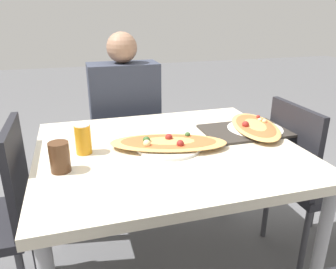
{
  "coord_description": "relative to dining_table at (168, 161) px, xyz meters",
  "views": [
    {
      "loc": [
        -0.37,
        -1.27,
        1.29
      ],
      "look_at": [
        -0.0,
        -0.0,
        0.79
      ],
      "focal_mm": 35.0,
      "sensor_mm": 36.0,
      "label": 1
    }
  ],
  "objects": [
    {
      "name": "person_seated",
      "position": [
        -0.08,
        0.7,
        0.03
      ],
      "size": [
        0.42,
        0.24,
        1.17
      ],
      "rotation": [
        0.0,
        0.0,
        3.14
      ],
      "color": "#2D2D38",
      "rests_on": "ground_plane"
    },
    {
      "name": "drink_glass",
      "position": [
        -0.45,
        -0.11,
        0.13
      ],
      "size": [
        0.07,
        0.07,
        0.11
      ],
      "color": "#4C2D19",
      "rests_on": "dining_table"
    },
    {
      "name": "pizza_second",
      "position": [
        0.47,
        0.08,
        0.09
      ],
      "size": [
        0.31,
        0.46,
        0.06
      ],
      "color": "white",
      "rests_on": "dining_table"
    },
    {
      "name": "dining_table",
      "position": [
        0.0,
        0.0,
        0.0
      ],
      "size": [
        1.12,
        0.97,
        0.73
      ],
      "color": "beige",
      "rests_on": "ground_plane"
    },
    {
      "name": "chair_side_right",
      "position": [
        0.75,
        -0.02,
        -0.17
      ],
      "size": [
        0.4,
        0.4,
        0.87
      ],
      "rotation": [
        0.0,
        0.0,
        -1.57
      ],
      "color": "black",
      "rests_on": "ground_plane"
    },
    {
      "name": "soda_can",
      "position": [
        -0.36,
        0.04,
        0.13
      ],
      "size": [
        0.07,
        0.07,
        0.12
      ],
      "color": "orange",
      "rests_on": "dining_table"
    },
    {
      "name": "pizza_main",
      "position": [
        -0.0,
        -0.01,
        0.09
      ],
      "size": [
        0.55,
        0.34,
        0.06
      ],
      "color": "white",
      "rests_on": "dining_table"
    },
    {
      "name": "serving_tray",
      "position": [
        0.42,
        0.08,
        0.08
      ],
      "size": [
        0.41,
        0.27,
        0.01
      ],
      "color": "#332D28",
      "rests_on": "dining_table"
    },
    {
      "name": "chair_far_seated",
      "position": [
        -0.08,
        0.81,
        -0.17
      ],
      "size": [
        0.4,
        0.4,
        0.87
      ],
      "rotation": [
        0.0,
        0.0,
        3.14
      ],
      "color": "black",
      "rests_on": "ground_plane"
    }
  ]
}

